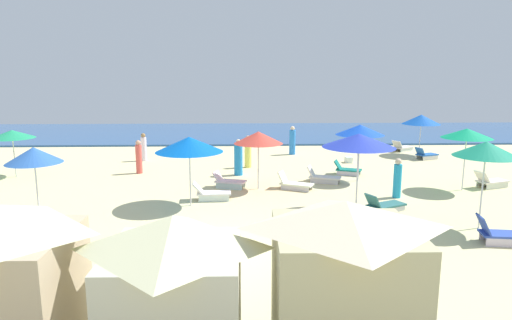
% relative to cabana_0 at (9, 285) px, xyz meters
% --- Properties ---
extents(ground_plane, '(60.00, 60.00, 0.00)m').
position_rel_cabana_0_xyz_m(ground_plane, '(3.17, 4.72, -1.42)').
color(ground_plane, beige).
extents(ocean, '(60.00, 12.27, 0.12)m').
position_rel_cabana_0_xyz_m(ocean, '(3.17, 28.59, -1.36)').
color(ocean, '#29538D').
rests_on(ocean, ground_plane).
extents(cabana_0, '(2.17, 2.24, 2.76)m').
position_rel_cabana_0_xyz_m(cabana_0, '(0.00, 0.00, 0.00)').
color(cabana_0, tan).
rests_on(cabana_0, ground_plane).
extents(cabana_1, '(2.29, 2.23, 2.61)m').
position_rel_cabana_0_xyz_m(cabana_1, '(2.66, -0.16, -0.07)').
color(cabana_1, beige).
rests_on(cabana_1, ground_plane).
extents(cabana_2, '(2.44, 2.24, 2.81)m').
position_rel_cabana_0_xyz_m(cabana_2, '(5.34, -0.17, 0.02)').
color(cabana_2, '#BFB687').
rests_on(cabana_2, ground_plane).
extents(umbrella_0, '(2.41, 2.41, 2.52)m').
position_rel_cabana_0_xyz_m(umbrella_0, '(1.88, 9.08, 0.83)').
color(umbrella_0, silver).
rests_on(umbrella_0, ground_plane).
extents(lounge_chair_0_0, '(1.46, 0.69, 0.70)m').
position_rel_cabana_0_xyz_m(lounge_chair_0_0, '(2.56, 9.78, -1.15)').
color(lounge_chair_0_0, silver).
rests_on(lounge_chair_0_0, ground_plane).
extents(umbrella_1, '(1.98, 1.98, 2.18)m').
position_rel_cabana_0_xyz_m(umbrella_1, '(-6.69, 13.94, 0.57)').
color(umbrella_1, silver).
rests_on(umbrella_1, ground_plane).
extents(umbrella_2, '(2.46, 2.46, 2.74)m').
position_rel_cabana_0_xyz_m(umbrella_2, '(7.66, 8.06, 1.09)').
color(umbrella_2, silver).
rests_on(umbrella_2, ground_plane).
extents(lounge_chair_2_0, '(1.58, 1.18, 0.68)m').
position_rel_cabana_0_xyz_m(lounge_chair_2_0, '(8.66, 8.15, -1.19)').
color(lounge_chair_2_0, silver).
rests_on(lounge_chair_2_0, ground_plane).
extents(umbrella_3, '(1.91, 1.91, 2.72)m').
position_rel_cabana_0_xyz_m(umbrella_3, '(11.07, 6.33, 1.07)').
color(umbrella_3, silver).
rests_on(umbrella_3, ground_plane).
extents(lounge_chair_3_0, '(1.30, 0.78, 0.81)m').
position_rel_cabana_0_xyz_m(lounge_chair_3_0, '(10.93, 5.06, -1.12)').
color(lounge_chair_3_0, silver).
rests_on(lounge_chair_3_0, ground_plane).
extents(umbrella_4, '(2.11, 2.11, 2.51)m').
position_rel_cabana_0_xyz_m(umbrella_4, '(8.92, 12.68, 0.86)').
color(umbrella_4, silver).
rests_on(umbrella_4, ground_plane).
extents(lounge_chair_4_0, '(1.55, 1.03, 0.71)m').
position_rel_cabana_0_xyz_m(lounge_chair_4_0, '(7.28, 12.39, -1.17)').
color(lounge_chair_4_0, silver).
rests_on(lounge_chair_4_0, ground_plane).
extents(lounge_chair_4_1, '(1.38, 1.01, 0.66)m').
position_rel_cabana_0_xyz_m(lounge_chair_4_1, '(8.69, 13.91, -1.17)').
color(lounge_chair_4_1, silver).
rests_on(lounge_chair_4_1, ground_plane).
extents(umbrella_5, '(1.99, 1.99, 2.54)m').
position_rel_cabana_0_xyz_m(umbrella_5, '(12.78, 10.91, 0.92)').
color(umbrella_5, silver).
rests_on(umbrella_5, ground_plane).
extents(lounge_chair_5_0, '(1.56, 1.03, 0.75)m').
position_rel_cabana_0_xyz_m(lounge_chair_5_0, '(14.15, 11.29, -1.15)').
color(lounge_chair_5_0, silver).
rests_on(lounge_chair_5_0, ground_plane).
extents(umbrella_6, '(2.15, 2.15, 2.36)m').
position_rel_cabana_0_xyz_m(umbrella_6, '(14.06, 18.81, 0.67)').
color(umbrella_6, silver).
rests_on(umbrella_6, ground_plane).
extents(lounge_chair_6_0, '(1.35, 0.99, 0.69)m').
position_rel_cabana_0_xyz_m(lounge_chair_6_0, '(13.95, 17.54, -1.16)').
color(lounge_chair_6_0, silver).
rests_on(lounge_chair_6_0, ground_plane).
extents(lounge_chair_6_1, '(1.49, 1.28, 0.69)m').
position_rel_cabana_0_xyz_m(lounge_chair_6_1, '(13.56, 20.24, -1.18)').
color(lounge_chair_6_1, silver).
rests_on(lounge_chair_6_1, ground_plane).
extents(umbrella_7, '(2.01, 2.01, 2.40)m').
position_rel_cabana_0_xyz_m(umbrella_7, '(4.42, 11.37, 0.73)').
color(umbrella_7, silver).
rests_on(umbrella_7, ground_plane).
extents(lounge_chair_7_0, '(1.46, 0.96, 0.68)m').
position_rel_cabana_0_xyz_m(lounge_chair_7_0, '(3.19, 11.62, -1.15)').
color(lounge_chair_7_0, silver).
rests_on(lounge_chair_7_0, ground_plane).
extents(lounge_chair_7_1, '(1.54, 1.14, 0.72)m').
position_rel_cabana_0_xyz_m(lounge_chair_7_1, '(5.90, 11.28, -1.18)').
color(lounge_chair_7_1, silver).
rests_on(lounge_chair_7_1, ground_plane).
extents(umbrella_9, '(1.82, 1.82, 2.35)m').
position_rel_cabana_0_xyz_m(umbrella_9, '(-3.11, 8.06, 0.66)').
color(umbrella_9, silver).
rests_on(umbrella_9, ground_plane).
extents(lounge_chair_9_0, '(1.39, 0.66, 0.67)m').
position_rel_cabana_0_xyz_m(lounge_chair_9_0, '(-3.19, 6.68, -1.19)').
color(lounge_chair_9_0, silver).
rests_on(lounge_chair_9_0, ground_plane).
extents(beachgoer_0, '(0.38, 0.38, 1.52)m').
position_rel_cabana_0_xyz_m(beachgoer_0, '(-1.58, 17.66, -0.70)').
color(beachgoer_0, white).
rests_on(beachgoer_0, ground_plane).
extents(beachgoer_1, '(0.44, 0.44, 1.67)m').
position_rel_cabana_0_xyz_m(beachgoer_1, '(6.72, 19.33, -0.64)').
color(beachgoer_1, '#2B7DDB').
rests_on(beachgoer_1, ground_plane).
extents(beachgoer_2, '(0.44, 0.44, 1.63)m').
position_rel_cabana_0_xyz_m(beachgoer_2, '(4.06, 15.73, -0.65)').
color(beachgoer_2, '#F5EF61').
rests_on(beachgoer_2, ground_plane).
extents(beachgoer_3, '(0.31, 0.31, 1.60)m').
position_rel_cabana_0_xyz_m(beachgoer_3, '(-1.16, 14.53, -0.65)').
color(beachgoer_3, '#E5554C').
rests_on(beachgoer_3, ground_plane).
extents(beachgoer_4, '(0.49, 0.49, 1.70)m').
position_rel_cabana_0_xyz_m(beachgoer_4, '(3.58, 13.99, -0.64)').
color(beachgoer_4, '#2183CE').
rests_on(beachgoer_4, ground_plane).
extents(beachgoer_5, '(0.42, 0.42, 1.54)m').
position_rel_cabana_0_xyz_m(beachgoer_5, '(9.71, 9.90, -0.68)').
color(beachgoer_5, '#219AC9').
rests_on(beachgoer_5, ground_plane).
extents(cooler_box_0, '(0.36, 0.46, 0.31)m').
position_rel_cabana_0_xyz_m(cooler_box_0, '(9.46, 16.80, -1.27)').
color(cooler_box_0, white).
rests_on(cooler_box_0, ground_plane).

